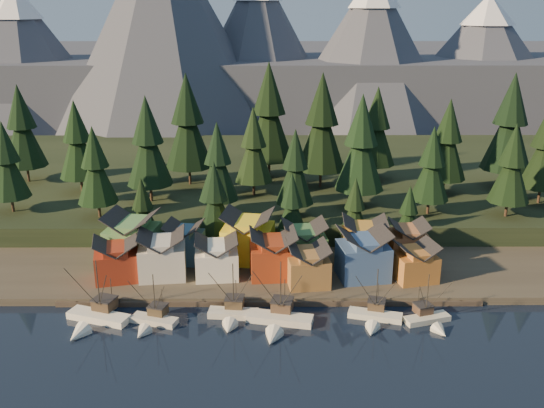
{
  "coord_description": "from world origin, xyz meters",
  "views": [
    {
      "loc": [
        -0.01,
        -86.78,
        54.19
      ],
      "look_at": [
        0.57,
        30.0,
        15.13
      ],
      "focal_mm": 40.0,
      "sensor_mm": 36.0,
      "label": 1
    }
  ],
  "objects_px": {
    "boat_6": "(430,314)",
    "house_back_0": "(132,237)",
    "boat_5": "(375,311)",
    "house_back_1": "(184,241)",
    "house_front_1": "(162,253)",
    "boat_1": "(151,315)",
    "boat_3": "(278,314)",
    "boat_2": "(232,308)",
    "house_front_0": "(116,258)",
    "boat_0": "(93,312)"
  },
  "relations": [
    {
      "from": "boat_0",
      "to": "boat_2",
      "type": "bearing_deg",
      "value": 22.87
    },
    {
      "from": "boat_0",
      "to": "boat_3",
      "type": "relative_size",
      "value": 0.96
    },
    {
      "from": "house_back_0",
      "to": "house_back_1",
      "type": "bearing_deg",
      "value": 12.52
    },
    {
      "from": "boat_3",
      "to": "boat_5",
      "type": "xyz_separation_m",
      "value": [
        17.22,
        1.52,
        -0.38
      ]
    },
    {
      "from": "boat_0",
      "to": "house_back_1",
      "type": "xyz_separation_m",
      "value": [
        12.96,
        24.24,
        3.68
      ]
    },
    {
      "from": "boat_6",
      "to": "boat_0",
      "type": "bearing_deg",
      "value": 162.17
    },
    {
      "from": "boat_2",
      "to": "house_front_0",
      "type": "height_order",
      "value": "boat_2"
    },
    {
      "from": "house_front_0",
      "to": "boat_1",
      "type": "bearing_deg",
      "value": -72.22
    },
    {
      "from": "boat_2",
      "to": "house_back_1",
      "type": "distance_m",
      "value": 25.76
    },
    {
      "from": "boat_0",
      "to": "house_front_1",
      "type": "height_order",
      "value": "boat_0"
    },
    {
      "from": "boat_6",
      "to": "house_front_1",
      "type": "height_order",
      "value": "house_front_1"
    },
    {
      "from": "boat_5",
      "to": "boat_6",
      "type": "xyz_separation_m",
      "value": [
        9.65,
        -1.04,
        -0.0
      ]
    },
    {
      "from": "boat_2",
      "to": "boat_6",
      "type": "xyz_separation_m",
      "value": [
        35.08,
        -1.89,
        -0.31
      ]
    },
    {
      "from": "house_front_1",
      "to": "boat_5",
      "type": "bearing_deg",
      "value": -28.2
    },
    {
      "from": "boat_0",
      "to": "house_front_1",
      "type": "xyz_separation_m",
      "value": [
        9.56,
        16.54,
        4.15
      ]
    },
    {
      "from": "boat_0",
      "to": "boat_5",
      "type": "height_order",
      "value": "boat_0"
    },
    {
      "from": "boat_1",
      "to": "boat_3",
      "type": "relative_size",
      "value": 0.78
    },
    {
      "from": "house_back_0",
      "to": "boat_1",
      "type": "bearing_deg",
      "value": -62.97
    },
    {
      "from": "boat_3",
      "to": "house_back_0",
      "type": "bearing_deg",
      "value": 153.61
    },
    {
      "from": "boat_1",
      "to": "house_front_1",
      "type": "xyz_separation_m",
      "value": [
        -0.74,
        17.26,
        4.47
      ]
    },
    {
      "from": "boat_6",
      "to": "boat_3",
      "type": "bearing_deg",
      "value": 163.59
    },
    {
      "from": "house_front_1",
      "to": "boat_0",
      "type": "bearing_deg",
      "value": -126.64
    },
    {
      "from": "boat_5",
      "to": "house_back_0",
      "type": "distance_m",
      "value": 53.1
    },
    {
      "from": "boat_2",
      "to": "boat_6",
      "type": "height_order",
      "value": "boat_2"
    },
    {
      "from": "house_back_1",
      "to": "boat_5",
      "type": "bearing_deg",
      "value": -24.58
    },
    {
      "from": "boat_0",
      "to": "house_back_0",
      "type": "distance_m",
      "value": 24.12
    },
    {
      "from": "boat_1",
      "to": "house_back_1",
      "type": "relative_size",
      "value": 1.19
    },
    {
      "from": "boat_3",
      "to": "house_back_0",
      "type": "xyz_separation_m",
      "value": [
        -30.39,
        24.39,
        5.0
      ]
    },
    {
      "from": "house_back_0",
      "to": "house_back_1",
      "type": "relative_size",
      "value": 1.32
    },
    {
      "from": "boat_5",
      "to": "house_back_1",
      "type": "height_order",
      "value": "house_back_1"
    },
    {
      "from": "boat_3",
      "to": "boat_5",
      "type": "relative_size",
      "value": 1.23
    },
    {
      "from": "house_back_0",
      "to": "boat_0",
      "type": "bearing_deg",
      "value": -86.82
    },
    {
      "from": "boat_1",
      "to": "house_front_0",
      "type": "bearing_deg",
      "value": 138.52
    },
    {
      "from": "boat_6",
      "to": "house_back_0",
      "type": "distance_m",
      "value": 62.3
    },
    {
      "from": "boat_1",
      "to": "boat_5",
      "type": "relative_size",
      "value": 0.96
    },
    {
      "from": "house_front_0",
      "to": "house_back_0",
      "type": "distance_m",
      "value": 8.32
    },
    {
      "from": "boat_5",
      "to": "house_front_0",
      "type": "distance_m",
      "value": 51.49
    },
    {
      "from": "boat_5",
      "to": "boat_6",
      "type": "bearing_deg",
      "value": 9.67
    },
    {
      "from": "house_front_0",
      "to": "house_back_1",
      "type": "bearing_deg",
      "value": 22.61
    },
    {
      "from": "boat_1",
      "to": "boat_6",
      "type": "height_order",
      "value": "boat_1"
    },
    {
      "from": "boat_5",
      "to": "boat_3",
      "type": "bearing_deg",
      "value": -159.14
    },
    {
      "from": "boat_1",
      "to": "house_back_0",
      "type": "distance_m",
      "value": 26.07
    },
    {
      "from": "boat_1",
      "to": "house_back_1",
      "type": "bearing_deg",
      "value": 101.62
    },
    {
      "from": "boat_0",
      "to": "boat_1",
      "type": "relative_size",
      "value": 1.23
    },
    {
      "from": "boat_1",
      "to": "house_back_1",
      "type": "distance_m",
      "value": 25.41
    },
    {
      "from": "boat_3",
      "to": "boat_6",
      "type": "xyz_separation_m",
      "value": [
        26.87,
        0.47,
        -0.38
      ]
    },
    {
      "from": "boat_0",
      "to": "boat_1",
      "type": "distance_m",
      "value": 10.33
    },
    {
      "from": "house_back_0",
      "to": "house_back_1",
      "type": "distance_m",
      "value": 10.85
    },
    {
      "from": "boat_0",
      "to": "boat_2",
      "type": "xyz_separation_m",
      "value": [
        24.39,
        1.46,
        -0.09
      ]
    },
    {
      "from": "boat_0",
      "to": "house_back_1",
      "type": "relative_size",
      "value": 1.46
    }
  ]
}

